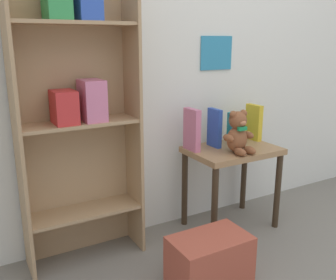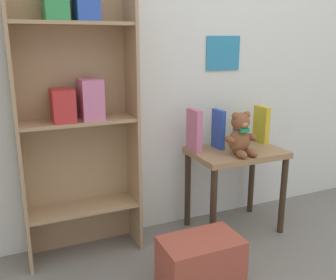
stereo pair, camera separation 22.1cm
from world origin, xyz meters
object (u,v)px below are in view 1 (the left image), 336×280
at_px(storage_bin, 210,261).
at_px(book_standing_blue, 214,128).
at_px(book_standing_teal, 234,128).
at_px(teddy_bear, 238,133).
at_px(book_standing_yellow, 254,122).
at_px(book_standing_pink, 192,130).
at_px(bookshelf_side, 76,104).
at_px(display_table, 232,162).

bearing_deg(storage_bin, book_standing_blue, 52.93).
relative_size(book_standing_blue, book_standing_teal, 1.24).
bearing_deg(book_standing_blue, book_standing_teal, 5.02).
distance_m(teddy_bear, book_standing_teal, 0.22).
bearing_deg(book_standing_yellow, book_standing_pink, 179.53).
height_order(bookshelf_side, storage_bin, bookshelf_side).
bearing_deg(storage_bin, book_standing_yellow, 36.13).
bearing_deg(book_standing_blue, display_table, -45.18).
relative_size(display_table, storage_bin, 1.42).
relative_size(book_standing_yellow, storage_bin, 0.61).
height_order(book_standing_pink, book_standing_yellow, book_standing_pink).
bearing_deg(book_standing_pink, bookshelf_side, 174.40).
height_order(book_standing_pink, storage_bin, book_standing_pink).
bearing_deg(book_standing_pink, display_table, -20.69).
bearing_deg(book_standing_blue, book_standing_pink, 179.26).
bearing_deg(bookshelf_side, book_standing_pink, -4.30).
bearing_deg(teddy_bear, book_standing_pink, 141.31).
xyz_separation_m(bookshelf_side, book_standing_pink, (0.70, -0.05, -0.21)).
relative_size(teddy_bear, book_standing_pink, 0.99).
bearing_deg(storage_bin, bookshelf_side, 128.59).
height_order(teddy_bear, book_standing_pink, book_standing_pink).
height_order(display_table, storage_bin, display_table).
bearing_deg(book_standing_teal, storage_bin, -133.53).
bearing_deg(book_standing_blue, teddy_bear, -73.49).
bearing_deg(book_standing_yellow, teddy_bear, -148.93).
bearing_deg(bookshelf_side, book_standing_blue, -3.67).
height_order(bookshelf_side, book_standing_blue, bookshelf_side).
height_order(display_table, book_standing_teal, book_standing_teal).
bearing_deg(storage_bin, book_standing_pink, 66.62).
xyz_separation_m(teddy_bear, book_standing_teal, (0.12, 0.19, -0.02)).
bearing_deg(book_standing_teal, display_table, -127.41).
relative_size(bookshelf_side, book_standing_blue, 6.39).
bearing_deg(book_standing_pink, teddy_bear, -40.00).
relative_size(book_standing_teal, book_standing_yellow, 0.82).
distance_m(display_table, storage_bin, 0.74).
relative_size(display_table, book_standing_teal, 2.85).
relative_size(teddy_bear, book_standing_teal, 1.30).
bearing_deg(book_standing_blue, storage_bin, -126.73).
xyz_separation_m(book_standing_pink, book_standing_teal, (0.34, 0.01, -0.03)).
distance_m(teddy_bear, storage_bin, 0.79).
relative_size(book_standing_pink, storage_bin, 0.65).
height_order(book_standing_pink, book_standing_blue, book_standing_pink).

